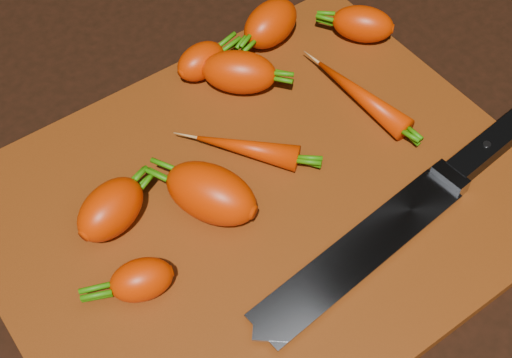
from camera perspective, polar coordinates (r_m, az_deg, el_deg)
ground at (r=0.68m, az=0.49°, el=-2.30°), size 2.00×2.00×0.01m
cutting_board at (r=0.67m, az=0.50°, el=-1.77°), size 0.50×0.40×0.01m
carrot_0 at (r=0.65m, az=-11.55°, el=-2.38°), size 0.08×0.07×0.05m
carrot_1 at (r=0.61m, az=-9.15°, el=-7.97°), size 0.06×0.05×0.04m
carrot_2 at (r=0.75m, az=-1.37°, el=8.55°), size 0.09×0.09×0.05m
carrot_3 at (r=0.64m, az=-3.62°, el=-1.16°), size 0.09×0.10×0.05m
carrot_4 at (r=0.80m, az=1.17°, el=12.33°), size 0.08×0.06×0.05m
carrot_5 at (r=0.76m, az=-4.42°, el=9.38°), size 0.06×0.04×0.04m
carrot_6 at (r=0.81m, az=8.54°, el=12.17°), size 0.07×0.08×0.04m
carrot_7 at (r=0.74m, az=8.38°, el=6.64°), size 0.04×0.13×0.03m
carrot_8 at (r=0.69m, az=-0.73°, el=2.48°), size 0.08×0.09×0.03m
knife at (r=0.64m, az=9.67°, el=-4.68°), size 0.38×0.07×0.02m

